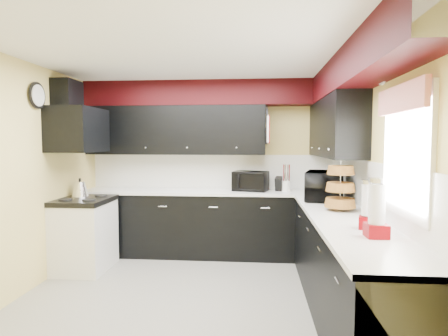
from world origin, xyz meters
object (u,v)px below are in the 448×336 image
object	(u,v)px
knife_block	(279,184)
toaster_oven	(250,181)
kettle	(80,189)
microwave	(325,186)
utensil_crock	(286,186)

from	to	relation	value
knife_block	toaster_oven	bearing A→B (deg)	-165.18
kettle	microwave	bearing A→B (deg)	-3.41
toaster_oven	microwave	xyz separation A→B (m)	(0.90, -0.78, 0.03)
microwave	utensil_crock	size ratio (longest dim) A/B	4.26
toaster_oven	microwave	distance (m)	1.19
knife_block	microwave	bearing A→B (deg)	-42.86
microwave	kettle	world-z (taller)	microwave
microwave	knife_block	size ratio (longest dim) A/B	3.12
toaster_oven	knife_block	xyz separation A→B (m)	(0.40, 0.00, -0.04)
microwave	utensil_crock	xyz separation A→B (m)	(-0.39, 0.78, -0.10)
microwave	toaster_oven	bearing A→B (deg)	62.34
utensil_crock	kettle	distance (m)	2.79
microwave	knife_block	world-z (taller)	microwave
toaster_oven	utensil_crock	distance (m)	0.51
knife_block	utensil_crock	bearing A→B (deg)	12.55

